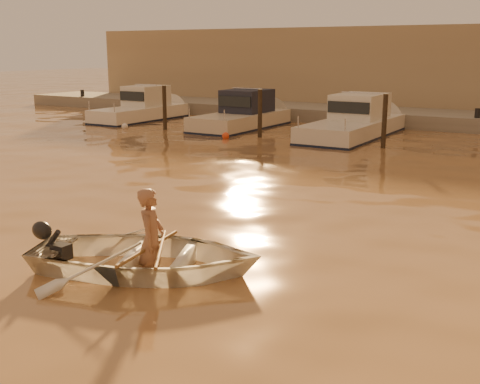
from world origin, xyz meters
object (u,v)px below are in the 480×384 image
Objects in this scene: moored_boat_1 at (241,115)px; moored_boat_2 at (353,122)px; moored_boat_0 at (139,108)px; person at (152,240)px; waterfront_building at (465,72)px; dinghy at (146,256)px.

moored_boat_1 and moored_boat_2 have the same top height.
person is at bearing -49.18° from moored_boat_0.
waterfront_building is at bearing 38.41° from moored_boat_0.
moored_boat_0 is at bearing 180.00° from moored_boat_2.
moored_boat_1 is 5.53m from moored_boat_2.
moored_boat_2 is (5.53, 0.00, 0.00)m from moored_boat_1.
moored_boat_0 is 6.12m from moored_boat_1.
moored_boat_1 is 13.58m from waterfront_building.
moored_boat_2 reaches higher than person.
waterfront_building is at bearing 78.58° from moored_boat_2.
moored_boat_1 is 0.85× the size of moored_boat_2.
dinghy is 17.06m from moored_boat_2.
moored_boat_1 is 0.15× the size of waterfront_building.
moored_boat_1 reaches higher than dinghy.
dinghy is 0.59× the size of moored_boat_0.
waterfront_building is (-0.63, 27.80, 1.84)m from person.
dinghy is 22.17m from moored_boat_0.
moored_boat_2 is at bearing 0.00° from moored_boat_1.
waterfront_building is at bearing -21.20° from dinghy.
moored_boat_0 is 11.65m from moored_boat_2.
moored_boat_2 is (-2.85, 16.80, 0.06)m from person.
moored_boat_2 is at bearing -13.00° from dinghy.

